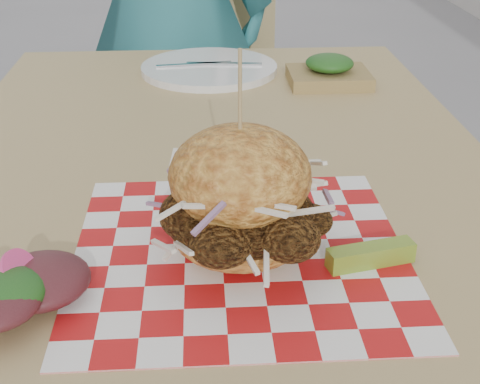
{
  "coord_description": "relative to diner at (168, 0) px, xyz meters",
  "views": [
    {
      "loc": [
        -0.14,
        -0.73,
        1.14
      ],
      "look_at": [
        -0.11,
        -0.11,
        0.82
      ],
      "focal_mm": 50.0,
      "sensor_mm": 36.0,
      "label": 1
    }
  ],
  "objects": [
    {
      "name": "diner",
      "position": [
        0.0,
        0.0,
        0.0
      ],
      "size": [
        0.64,
        0.49,
        1.57
      ],
      "primitive_type": "imported",
      "rotation": [
        0.0,
        0.0,
        2.93
      ],
      "color": "#2A767B",
      "rests_on": "ground"
    },
    {
      "name": "patio_table",
      "position": [
        0.1,
        -0.98,
        -0.11
      ],
      "size": [
        0.8,
        1.2,
        0.75
      ],
      "color": "tan",
      "rests_on": "ground"
    },
    {
      "name": "patio_chair",
      "position": [
        0.1,
        0.07,
        -0.23
      ],
      "size": [
        0.45,
        0.46,
        0.95
      ],
      "rotation": [
        0.0,
        0.0,
        -0.07
      ],
      "color": "tan",
      "rests_on": "ground"
    },
    {
      "name": "paper_liner",
      "position": [
        0.12,
        -1.22,
        -0.04
      ],
      "size": [
        0.36,
        0.36,
        0.0
      ],
      "primitive_type": "cube",
      "color": "red",
      "rests_on": "patio_table"
    },
    {
      "name": "sandwich",
      "position": [
        0.12,
        -1.22,
        0.03
      ],
      "size": [
        0.2,
        0.2,
        0.22
      ],
      "color": "gold",
      "rests_on": "paper_liner"
    },
    {
      "name": "pickle_spear",
      "position": [
        0.25,
        -1.26,
        -0.02
      ],
      "size": [
        0.1,
        0.04,
        0.02
      ],
      "primitive_type": "cube",
      "rotation": [
        0.0,
        0.0,
        0.23
      ],
      "color": "olive",
      "rests_on": "paper_liner"
    },
    {
      "name": "side_salad",
      "position": [
        -0.11,
        -1.32,
        -0.02
      ],
      "size": [
        0.14,
        0.14,
        0.05
      ],
      "color": "#3F1419",
      "rests_on": "patio_table"
    },
    {
      "name": "place_setting",
      "position": [
        0.1,
        -0.55,
        -0.03
      ],
      "size": [
        0.27,
        0.27,
        0.02
      ],
      "color": "white",
      "rests_on": "patio_table"
    },
    {
      "name": "kraft_tray",
      "position": [
        0.32,
        -0.64,
        -0.01
      ],
      "size": [
        0.15,
        0.12,
        0.06
      ],
      "color": "olive",
      "rests_on": "patio_table"
    }
  ]
}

